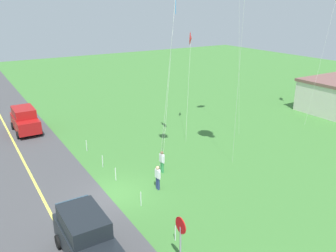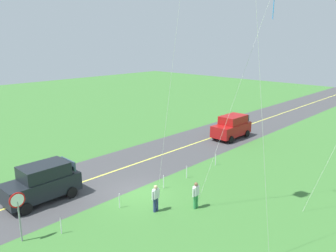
{
  "view_description": "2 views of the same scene",
  "coord_description": "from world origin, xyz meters",
  "px_view_note": "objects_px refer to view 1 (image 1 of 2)",
  "views": [
    {
      "loc": [
        17.74,
        -7.14,
        11.12
      ],
      "look_at": [
        0.92,
        3.2,
        4.15
      ],
      "focal_mm": 37.13,
      "sensor_mm": 36.0,
      "label": 1
    },
    {
      "loc": [
        12.79,
        14.88,
        9.47
      ],
      "look_at": [
        1.01,
        3.64,
        5.25
      ],
      "focal_mm": 35.82,
      "sensor_mm": 36.0,
      "label": 2
    }
  ],
  "objects_px": {
    "stop_sign": "(181,233)",
    "person_adult_companion": "(162,161)",
    "person_adult_near": "(158,177)",
    "kite_orange_near": "(191,39)",
    "car_suv_foreground": "(86,236)",
    "car_parked_west_far": "(25,120)"
  },
  "relations": [
    {
      "from": "car_parked_west_far",
      "to": "person_adult_near",
      "type": "bearing_deg",
      "value": 18.19
    },
    {
      "from": "stop_sign",
      "to": "person_adult_companion",
      "type": "height_order",
      "value": "stop_sign"
    },
    {
      "from": "car_parked_west_far",
      "to": "kite_orange_near",
      "type": "distance_m",
      "value": 16.6
    },
    {
      "from": "car_suv_foreground",
      "to": "person_adult_companion",
      "type": "xyz_separation_m",
      "value": [
        -5.58,
        7.32,
        -0.29
      ]
    },
    {
      "from": "person_adult_near",
      "to": "kite_orange_near",
      "type": "xyz_separation_m",
      "value": [
        -8.21,
        8.11,
        7.4
      ]
    },
    {
      "from": "car_parked_west_far",
      "to": "person_adult_near",
      "type": "height_order",
      "value": "car_parked_west_far"
    },
    {
      "from": "person_adult_companion",
      "to": "stop_sign",
      "type": "bearing_deg",
      "value": -118.72
    },
    {
      "from": "car_suv_foreground",
      "to": "person_adult_near",
      "type": "relative_size",
      "value": 2.75
    },
    {
      "from": "car_parked_west_far",
      "to": "person_adult_near",
      "type": "distance_m",
      "value": 16.21
    },
    {
      "from": "car_suv_foreground",
      "to": "kite_orange_near",
      "type": "height_order",
      "value": "kite_orange_near"
    },
    {
      "from": "person_adult_near",
      "to": "kite_orange_near",
      "type": "bearing_deg",
      "value": 26.27
    },
    {
      "from": "kite_orange_near",
      "to": "person_adult_near",
      "type": "bearing_deg",
      "value": -44.66
    },
    {
      "from": "car_suv_foreground",
      "to": "person_adult_companion",
      "type": "distance_m",
      "value": 9.21
    },
    {
      "from": "stop_sign",
      "to": "car_parked_west_far",
      "type": "bearing_deg",
      "value": -173.61
    },
    {
      "from": "car_parked_west_far",
      "to": "stop_sign",
      "type": "distance_m",
      "value": 22.05
    },
    {
      "from": "car_parked_west_far",
      "to": "person_adult_companion",
      "type": "distance_m",
      "value": 15.01
    },
    {
      "from": "car_suv_foreground",
      "to": "kite_orange_near",
      "type": "bearing_deg",
      "value": 130.38
    },
    {
      "from": "stop_sign",
      "to": "person_adult_companion",
      "type": "xyz_separation_m",
      "value": [
        -8.35,
        4.0,
        -0.94
      ]
    },
    {
      "from": "kite_orange_near",
      "to": "person_adult_companion",
      "type": "bearing_deg",
      "value": -46.55
    },
    {
      "from": "stop_sign",
      "to": "person_adult_companion",
      "type": "distance_m",
      "value": 9.31
    },
    {
      "from": "person_adult_near",
      "to": "person_adult_companion",
      "type": "height_order",
      "value": "same"
    },
    {
      "from": "stop_sign",
      "to": "kite_orange_near",
      "type": "bearing_deg",
      "value": 143.93
    }
  ]
}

